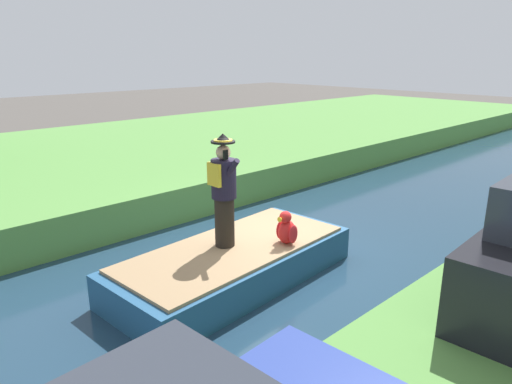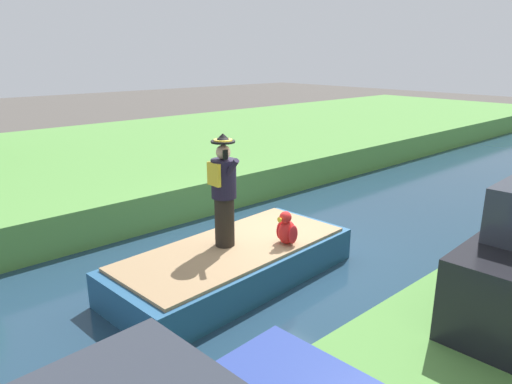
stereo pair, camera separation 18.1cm
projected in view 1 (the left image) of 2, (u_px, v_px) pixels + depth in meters
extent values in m
plane|color=#4C4742|center=(279.00, 266.00, 8.53)|extent=(80.00, 80.00, 0.00)
cube|color=#1E384C|center=(280.00, 263.00, 8.51)|extent=(5.67, 48.00, 0.10)
cube|color=#568E42|center=(85.00, 166.00, 14.12)|extent=(10.76, 48.00, 0.91)
cube|color=#23517A|center=(233.00, 265.00, 7.69)|extent=(2.09, 4.32, 0.56)
cube|color=#997A56|center=(233.00, 248.00, 7.61)|extent=(1.93, 3.97, 0.05)
cylinder|color=black|center=(225.00, 222.00, 7.53)|extent=(0.32, 0.32, 0.82)
cylinder|color=black|center=(224.00, 179.00, 7.32)|extent=(0.40, 0.40, 0.62)
cube|color=gold|center=(214.00, 175.00, 7.17)|extent=(0.28, 0.06, 0.36)
sphere|color=#DBA884|center=(223.00, 152.00, 7.20)|extent=(0.23, 0.23, 0.23)
cylinder|color=black|center=(223.00, 142.00, 7.15)|extent=(0.38, 0.38, 0.03)
cone|color=black|center=(223.00, 137.00, 7.13)|extent=(0.26, 0.26, 0.12)
cylinder|color=gold|center=(223.00, 140.00, 7.15)|extent=(0.29, 0.29, 0.02)
cylinder|color=black|center=(231.00, 171.00, 7.09)|extent=(0.38, 0.09, 0.43)
cube|color=black|center=(226.00, 155.00, 7.07)|extent=(0.03, 0.08, 0.15)
ellipsoid|color=red|center=(287.00, 232.00, 7.67)|extent=(0.26, 0.32, 0.40)
sphere|color=red|center=(285.00, 217.00, 7.57)|extent=(0.20, 0.20, 0.20)
cone|color=yellow|center=(281.00, 219.00, 7.50)|extent=(0.09, 0.09, 0.09)
ellipsoid|color=red|center=(281.00, 230.00, 7.77)|extent=(0.08, 0.20, 0.32)
ellipsoid|color=red|center=(293.00, 234.00, 7.57)|extent=(0.08, 0.20, 0.32)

